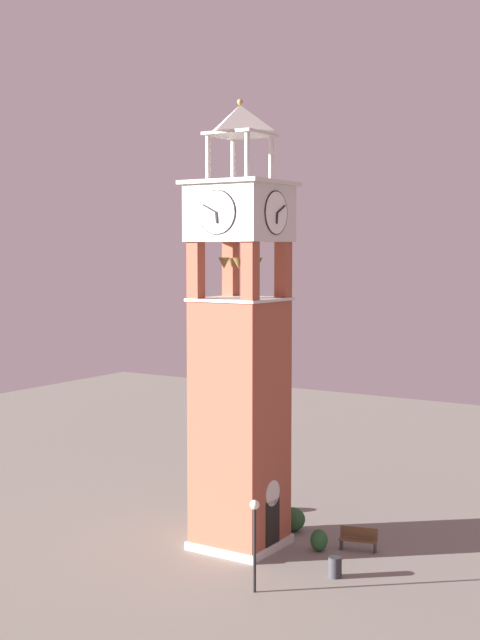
# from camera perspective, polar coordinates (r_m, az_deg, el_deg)

# --- Properties ---
(ground) EXTENTS (80.00, 80.00, 0.00)m
(ground) POSITION_cam_1_polar(r_m,az_deg,el_deg) (39.71, 0.00, -14.21)
(ground) COLOR gray
(clock_tower) EXTENTS (3.83, 3.83, 18.98)m
(clock_tower) POSITION_cam_1_polar(r_m,az_deg,el_deg) (37.94, 0.00, -3.01)
(clock_tower) COLOR #9E4C38
(clock_tower) RESTS_ON ground
(park_bench) EXTENTS (0.84, 1.66, 0.95)m
(park_bench) POSITION_cam_1_polar(r_m,az_deg,el_deg) (39.37, 7.56, -13.67)
(park_bench) COLOR brown
(park_bench) RESTS_ON ground
(lamp_post) EXTENTS (0.36, 0.36, 3.50)m
(lamp_post) POSITION_cam_1_polar(r_m,az_deg,el_deg) (33.98, 0.94, -13.10)
(lamp_post) COLOR black
(lamp_post) RESTS_ON ground
(trash_bin) EXTENTS (0.52, 0.52, 0.80)m
(trash_bin) POSITION_cam_1_polar(r_m,az_deg,el_deg) (36.27, 6.09, -15.41)
(trash_bin) COLOR #2D2D33
(trash_bin) RESTS_ON ground
(shrub_near_entry) EXTENTS (1.20, 1.20, 1.07)m
(shrub_near_entry) POSITION_cam_1_polar(r_m,az_deg,el_deg) (41.58, 3.34, -12.58)
(shrub_near_entry) COLOR #28562D
(shrub_near_entry) RESTS_ON ground
(shrub_left_of_tower) EXTENTS (0.74, 0.74, 0.93)m
(shrub_left_of_tower) POSITION_cam_1_polar(r_m,az_deg,el_deg) (39.09, 5.06, -13.82)
(shrub_left_of_tower) COLOR #28562D
(shrub_left_of_tower) RESTS_ON ground
(shrub_behind_bench) EXTENTS (1.02, 1.02, 1.01)m
(shrub_behind_bench) POSITION_cam_1_polar(r_m,az_deg,el_deg) (44.23, 0.06, -11.56)
(shrub_behind_bench) COLOR #28562D
(shrub_behind_bench) RESTS_ON ground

